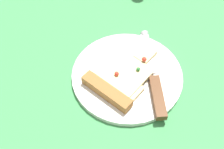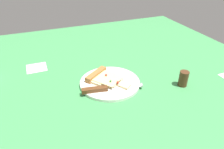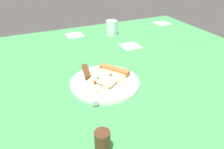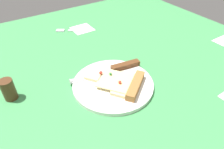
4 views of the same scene
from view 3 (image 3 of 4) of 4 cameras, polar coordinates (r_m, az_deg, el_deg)
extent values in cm
cube|color=#3D8C4C|center=(74.95, 2.95, -4.41)|extent=(145.43, 145.43, 3.00)
cube|color=white|center=(147.64, 13.39, 13.27)|extent=(9.00, 9.00, 0.20)
cube|color=white|center=(123.90, -10.12, 10.39)|extent=(9.00, 9.00, 0.20)
cube|color=white|center=(107.44, 5.00, 7.61)|extent=(9.00, 9.00, 0.20)
cylinder|color=white|center=(75.43, -1.94, -2.22)|extent=(24.69, 24.69, 1.20)
cube|color=beige|center=(77.77, -0.41, -0.16)|extent=(12.43, 11.32, 1.00)
cube|color=beige|center=(73.77, -2.57, -2.04)|extent=(9.12, 8.76, 1.00)
cube|color=beige|center=(70.31, -4.74, -3.92)|extent=(5.97, 6.32, 1.00)
cube|color=#EDD88C|center=(75.23, -1.57, -0.74)|extent=(13.32, 13.50, 0.30)
cube|color=#9E6633|center=(79.73, 0.67, 1.16)|extent=(11.24, 9.15, 2.20)
sphere|color=red|center=(75.57, -0.34, -0.02)|extent=(0.96, 0.96, 0.96)
sphere|color=red|center=(71.53, -4.68, -1.98)|extent=(1.09, 1.09, 1.09)
sphere|color=#2D7A38|center=(73.97, -3.77, -0.86)|extent=(0.86, 0.86, 0.86)
cube|color=silver|center=(70.11, -5.50, -4.43)|extent=(12.17, 4.01, 0.30)
cone|color=silver|center=(65.30, -4.61, -7.34)|extent=(2.31, 2.31, 2.00)
cube|color=#593319|center=(79.88, -6.96, 0.73)|extent=(10.23, 3.87, 1.60)
cylinder|color=silver|center=(121.55, -0.12, 12.53)|extent=(6.51, 6.51, 8.08)
cylinder|color=#4C2D19|center=(50.85, -2.59, -17.93)|extent=(3.68, 3.68, 6.44)
camera|label=1|loc=(1.02, -4.08, 36.54)|focal=45.84mm
camera|label=2|loc=(0.95, -57.06, 22.40)|focal=33.22mm
camera|label=4|loc=(0.71, 42.99, 23.95)|focal=32.85mm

